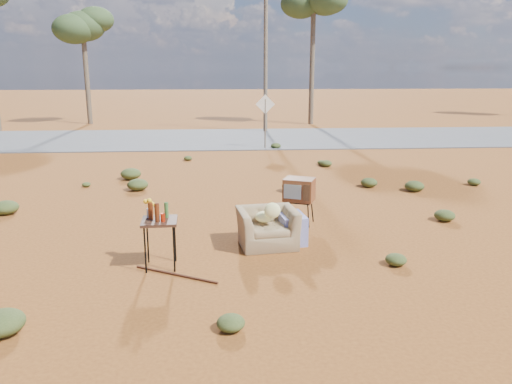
{
  "coord_description": "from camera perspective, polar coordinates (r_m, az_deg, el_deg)",
  "views": [
    {
      "loc": [
        -0.32,
        -8.23,
        3.23
      ],
      "look_at": [
        0.38,
        1.46,
        0.8
      ],
      "focal_mm": 35.0,
      "sensor_mm": 36.0,
      "label": 1
    }
  ],
  "objects": [
    {
      "name": "rusty_bar",
      "position": [
        8.17,
        -9.12,
        -9.28
      ],
      "size": [
        1.35,
        0.78,
        0.04
      ],
      "primitive_type": "cylinder",
      "rotation": [
        0.0,
        1.57,
        -0.51
      ],
      "color": "#4B2614",
      "rests_on": "ground"
    },
    {
      "name": "eucalyptus_near_left",
      "position": [
        31.27,
        -19.19,
        17.35
      ],
      "size": [
        3.2,
        3.2,
        6.6
      ],
      "color": "brown",
      "rests_on": "ground"
    },
    {
      "name": "armchair",
      "position": [
        9.28,
        1.85,
        -3.49
      ],
      "size": [
        1.32,
        0.95,
        0.94
      ],
      "rotation": [
        0.0,
        0.0,
        0.13
      ],
      "color": "olive",
      "rests_on": "ground"
    },
    {
      "name": "scrub_patch",
      "position": [
        13.02,
        -6.2,
        0.22
      ],
      "size": [
        17.49,
        8.07,
        0.33
      ],
      "color": "#424D21",
      "rests_on": "ground"
    },
    {
      "name": "utility_pole_center",
      "position": [
        25.85,
        1.11,
        16.05
      ],
      "size": [
        1.4,
        0.2,
        8.0
      ],
      "color": "brown",
      "rests_on": "ground"
    },
    {
      "name": "road_sign",
      "position": [
        20.39,
        1.06,
        9.16
      ],
      "size": [
        0.78,
        0.06,
        2.19
      ],
      "color": "brown",
      "rests_on": "ground"
    },
    {
      "name": "ground",
      "position": [
        8.85,
        -1.77,
        -7.37
      ],
      "size": [
        140.0,
        140.0,
        0.0
      ],
      "primitive_type": "plane",
      "color": "brown",
      "rests_on": "ground"
    },
    {
      "name": "side_table",
      "position": [
        8.31,
        -11.25,
        -2.91
      ],
      "size": [
        0.6,
        0.6,
        1.14
      ],
      "rotation": [
        0.0,
        0.0,
        0.05
      ],
      "color": "#3D2216",
      "rests_on": "ground"
    },
    {
      "name": "highway",
      "position": [
        23.46,
        -3.28,
        6.14
      ],
      "size": [
        140.0,
        7.0,
        0.04
      ],
      "primitive_type": "cube",
      "color": "#565659",
      "rests_on": "ground"
    },
    {
      "name": "tv_unit",
      "position": [
        10.5,
        4.95,
        0.2
      ],
      "size": [
        0.75,
        0.68,
        0.98
      ],
      "rotation": [
        0.0,
        0.0,
        -0.39
      ],
      "color": "black",
      "rests_on": "ground"
    },
    {
      "name": "eucalyptus_center",
      "position": [
        29.88,
        6.6,
        20.08
      ],
      "size": [
        3.2,
        3.2,
        7.6
      ],
      "color": "brown",
      "rests_on": "ground"
    }
  ]
}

